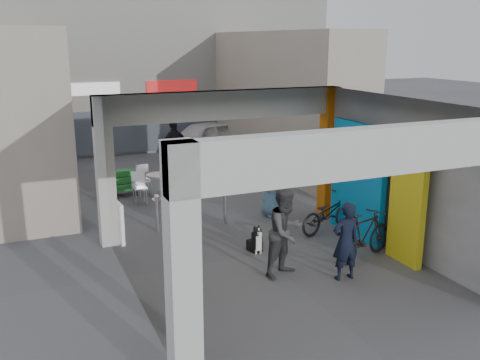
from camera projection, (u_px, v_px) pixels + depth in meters
name	position (u px, v px, depth m)	size (l,w,h in m)	color
ground	(260.00, 254.00, 12.06)	(90.00, 90.00, 0.00)	#4E4E53
arcade_canopy	(302.00, 160.00, 10.95)	(6.40, 6.45, 6.40)	#B5B5B0
far_building	(125.00, 56.00, 23.50)	(18.00, 4.08, 8.00)	white
plaza_bldg_left	(24.00, 114.00, 16.39)	(2.00, 9.00, 5.00)	#A49A88
plaza_bldg_right	(284.00, 101.00, 19.81)	(2.00, 9.00, 5.00)	#A49A88
bollard_left	(157.00, 214.00, 13.37)	(0.09, 0.09, 0.95)	#999CA2
bollard_center	(225.00, 205.00, 14.03)	(0.09, 0.09, 0.98)	#999CA2
bollard_right	(272.00, 196.00, 14.81)	(0.09, 0.09, 0.98)	#999CA2
advert_board_near	(171.00, 303.00, 8.75)	(0.20, 0.55, 1.00)	silver
advert_board_far	(120.00, 223.00, 12.63)	(0.14, 0.55, 1.00)	silver
cafe_set	(153.00, 187.00, 16.36)	(1.55, 1.26, 0.94)	#ADACB1
produce_stand	(120.00, 186.00, 16.58)	(1.15, 0.62, 0.76)	black
crate_stack	(187.00, 167.00, 19.17)	(0.52, 0.44, 0.56)	#1B6027
border_collie	(256.00, 241.00, 12.13)	(0.24, 0.48, 0.66)	black
man_with_dog	(345.00, 241.00, 10.63)	(0.59, 0.39, 1.61)	black
man_back_turned	(286.00, 232.00, 10.81)	(0.90, 0.70, 1.86)	#3C3C3E
man_elderly	(273.00, 188.00, 14.52)	(0.77, 0.50, 1.57)	#537CA1
man_crates	(174.00, 146.00, 19.63)	(1.09, 0.45, 1.85)	black
bicycle_front	(328.00, 213.00, 13.41)	(0.63, 1.81, 0.95)	black
bicycle_rear	(364.00, 236.00, 11.69)	(0.51, 1.81, 1.09)	black
white_van	(216.00, 136.00, 22.94)	(1.64, 4.08, 1.39)	silver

